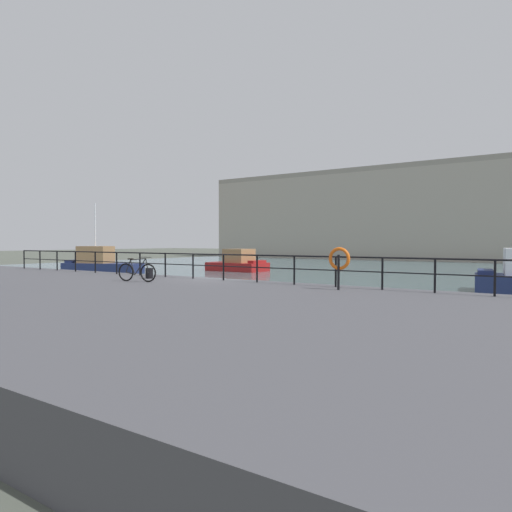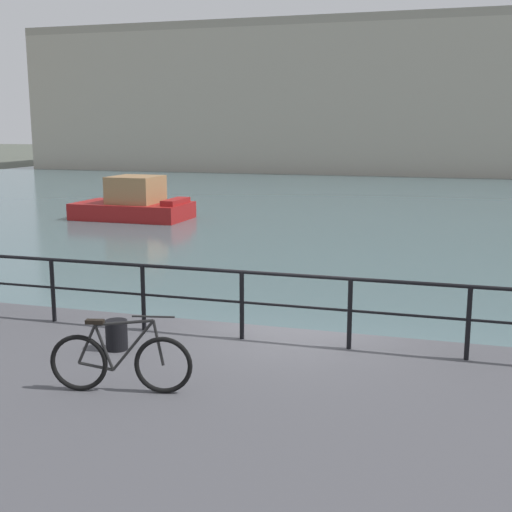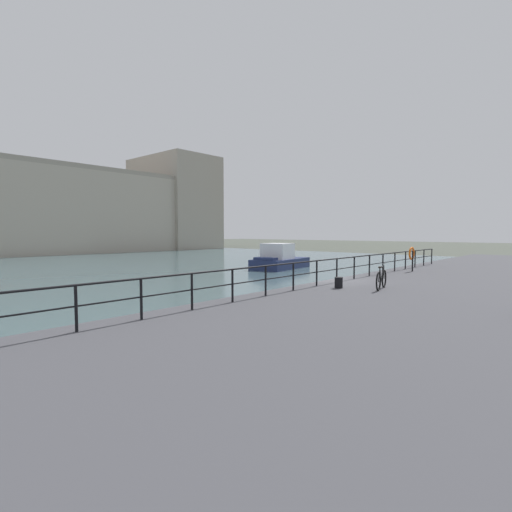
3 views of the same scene
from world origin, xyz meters
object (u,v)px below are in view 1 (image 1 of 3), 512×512
(moored_green_narrowboat, at_px, (100,263))
(parked_bicycle, at_px, (137,272))
(harbor_building, at_px, (509,211))
(moored_small_launch, at_px, (238,263))
(mooring_bollard, at_px, (149,273))
(life_ring_stand, at_px, (339,260))

(moored_green_narrowboat, height_order, parked_bicycle, moored_green_narrowboat)
(harbor_building, distance_m, parked_bicycle, 58.74)
(moored_small_launch, bearing_deg, mooring_bollard, -63.10)
(life_ring_stand, bearing_deg, mooring_bollard, -178.56)
(mooring_bollard, distance_m, life_ring_stand, 8.70)
(mooring_bollard, height_order, life_ring_stand, life_ring_stand)
(mooring_bollard, bearing_deg, moored_small_launch, 116.04)
(harbor_building, bearing_deg, mooring_bollard, -98.35)
(moored_green_narrowboat, bearing_deg, parked_bicycle, 129.82)
(parked_bicycle, bearing_deg, moored_green_narrowboat, 134.25)
(harbor_building, relative_size, parked_bicycle, 42.95)
(moored_green_narrowboat, bearing_deg, life_ring_stand, 141.43)
(moored_green_narrowboat, relative_size, parked_bicycle, 4.07)
(parked_bicycle, xyz_separation_m, life_ring_stand, (7.85, 1.63, 0.59))
(harbor_building, xyz_separation_m, life_ring_stand, (0.36, -56.39, -4.78))
(moored_green_narrowboat, bearing_deg, mooring_bollard, 131.82)
(moored_small_launch, bearing_deg, harbor_building, 65.36)
(harbor_building, relative_size, moored_green_narrowboat, 10.55)
(parked_bicycle, height_order, life_ring_stand, life_ring_stand)
(harbor_building, bearing_deg, moored_small_launch, -115.50)
(moored_green_narrowboat, xyz_separation_m, life_ring_stand, (26.29, -10.65, 1.19))
(parked_bicycle, height_order, mooring_bollard, parked_bicycle)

